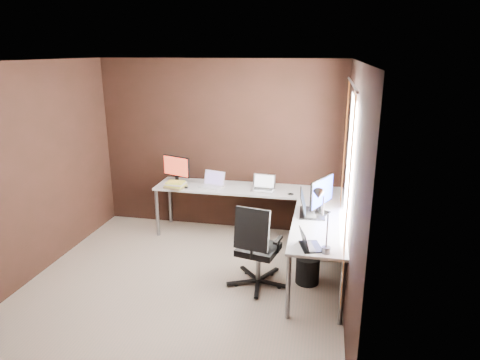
# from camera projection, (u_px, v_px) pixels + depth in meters

# --- Properties ---
(room) EXTENTS (3.60, 3.60, 2.50)m
(room) POSITION_uv_depth(u_px,v_px,m) (212.00, 179.00, 4.59)
(room) COLOR tan
(room) RESTS_ON ground
(desk) EXTENTS (2.65, 2.25, 0.73)m
(desk) POSITION_uv_depth(u_px,v_px,m) (269.00, 204.00, 5.58)
(desk) COLOR white
(desk) RESTS_ON ground
(drawer_pedestal) EXTENTS (0.42, 0.50, 0.60)m
(drawer_pedestal) POSITION_uv_depth(u_px,v_px,m) (313.00, 231.00, 5.68)
(drawer_pedestal) COLOR white
(drawer_pedestal) RESTS_ON ground
(monitor_left) EXTENTS (0.45, 0.21, 0.41)m
(monitor_left) POSITION_uv_depth(u_px,v_px,m) (176.00, 168.00, 6.22)
(monitor_left) COLOR black
(monitor_left) RESTS_ON desk
(monitor_right) EXTENTS (0.25, 0.51, 0.45)m
(monitor_right) POSITION_uv_depth(u_px,v_px,m) (322.00, 193.00, 5.03)
(monitor_right) COLOR black
(monitor_right) RESTS_ON desk
(laptop_white) EXTENTS (0.37, 0.31, 0.22)m
(laptop_white) POSITION_uv_depth(u_px,v_px,m) (213.00, 183.00, 6.11)
(laptop_white) COLOR white
(laptop_white) RESTS_ON desk
(laptop_silver) EXTENTS (0.33, 0.25, 0.21)m
(laptop_silver) POSITION_uv_depth(u_px,v_px,m) (263.00, 187.00, 5.97)
(laptop_silver) COLOR silver
(laptop_silver) RESTS_ON desk
(laptop_black_big) EXTENTS (0.32, 0.44, 0.28)m
(laptop_black_big) POSITION_uv_depth(u_px,v_px,m) (309.00, 209.00, 5.09)
(laptop_black_big) COLOR black
(laptop_black_big) RESTS_ON desk
(laptop_black_small) EXTENTS (0.26, 0.32, 0.19)m
(laptop_black_small) POSITION_uv_depth(u_px,v_px,m) (308.00, 244.00, 4.22)
(laptop_black_small) COLOR black
(laptop_black_small) RESTS_ON desk
(book_stack) EXTENTS (0.32, 0.28, 0.09)m
(book_stack) POSITION_uv_depth(u_px,v_px,m) (175.00, 185.00, 6.06)
(book_stack) COLOR #9C8854
(book_stack) RESTS_ON desk
(mouse_left) EXTENTS (0.09, 0.07, 0.03)m
(mouse_left) POSITION_uv_depth(u_px,v_px,m) (186.00, 187.00, 6.04)
(mouse_left) COLOR black
(mouse_left) RESTS_ON desk
(mouse_corner) EXTENTS (0.10, 0.09, 0.03)m
(mouse_corner) POSITION_uv_depth(u_px,v_px,m) (291.00, 194.00, 5.75)
(mouse_corner) COLOR black
(mouse_corner) RESTS_ON desk
(desk_lamp) EXTENTS (0.20, 0.23, 0.62)m
(desk_lamp) POSITION_uv_depth(u_px,v_px,m) (321.00, 212.00, 4.08)
(desk_lamp) COLOR slate
(desk_lamp) RESTS_ON desk
(office_chair) EXTENTS (0.56, 0.57, 0.99)m
(office_chair) POSITION_uv_depth(u_px,v_px,m) (257.00, 262.00, 4.86)
(office_chair) COLOR black
(office_chair) RESTS_ON ground
(wastebasket) EXTENTS (0.34, 0.34, 0.32)m
(wastebasket) POSITION_uv_depth(u_px,v_px,m) (307.00, 270.00, 4.96)
(wastebasket) COLOR black
(wastebasket) RESTS_ON ground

